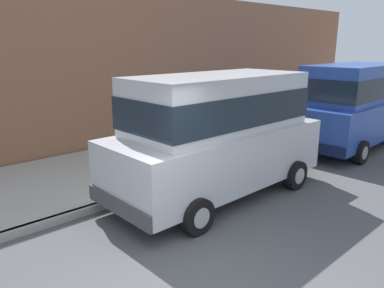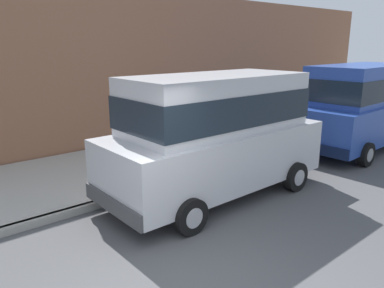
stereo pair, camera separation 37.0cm
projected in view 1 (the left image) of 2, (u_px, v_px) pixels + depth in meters
name	position (u px, v px, depth m)	size (l,w,h in m)	color
curb	(85.00, 211.00, 6.99)	(0.16, 64.00, 0.14)	gray
sidewalk	(47.00, 185.00, 8.28)	(3.60, 64.00, 0.14)	#A8A59E
car_silver_van	(218.00, 130.00, 7.59)	(2.18, 4.92, 2.52)	#BCBCC1
car_blue_van	(353.00, 102.00, 11.28)	(2.27, 4.97, 2.52)	#28479E
dog_tan	(163.00, 145.00, 10.23)	(0.63, 0.51, 0.49)	tan
building_facade	(190.00, 66.00, 13.18)	(0.50, 20.00, 4.66)	#8C5B42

